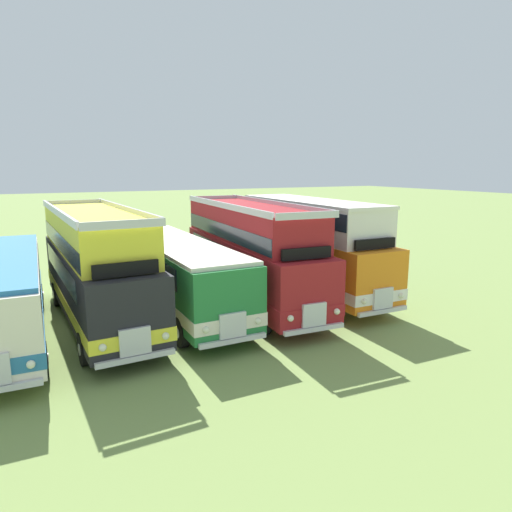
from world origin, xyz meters
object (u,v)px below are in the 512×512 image
(bus_fourth_in_row, at_px, (1,291))
(bus_seventh_in_row, at_px, (250,251))
(bus_fifth_in_row, at_px, (96,264))
(bus_eighth_in_row, at_px, (310,243))
(bus_sixth_in_row, at_px, (177,270))

(bus_fourth_in_row, bearing_deg, bus_seventh_in_row, 0.93)
(bus_fifth_in_row, relative_size, bus_seventh_in_row, 0.97)
(bus_seventh_in_row, relative_size, bus_eighth_in_row, 1.09)
(bus_fourth_in_row, relative_size, bus_sixth_in_row, 0.99)
(bus_fourth_in_row, xyz_separation_m, bus_seventh_in_row, (9.68, 0.16, 0.61))
(bus_seventh_in_row, xyz_separation_m, bus_eighth_in_row, (3.22, 0.06, 0.11))
(bus_seventh_in_row, height_order, bus_eighth_in_row, bus_seventh_in_row)
(bus_eighth_in_row, bearing_deg, bus_fifth_in_row, 179.70)
(bus_seventh_in_row, bearing_deg, bus_fourth_in_row, -179.07)
(bus_fifth_in_row, height_order, bus_eighth_in_row, bus_fifth_in_row)
(bus_fifth_in_row, distance_m, bus_sixth_in_row, 3.29)
(bus_fourth_in_row, distance_m, bus_seventh_in_row, 9.70)
(bus_seventh_in_row, distance_m, bus_eighth_in_row, 3.22)
(bus_fourth_in_row, height_order, bus_seventh_in_row, bus_seventh_in_row)
(bus_fourth_in_row, height_order, bus_fifth_in_row, bus_fifth_in_row)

